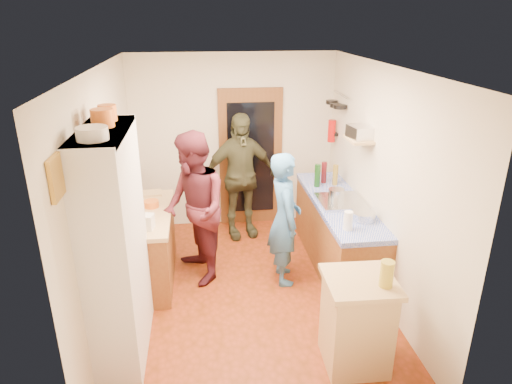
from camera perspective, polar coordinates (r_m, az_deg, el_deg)
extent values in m
cube|color=maroon|center=(5.58, -0.89, -12.37)|extent=(3.00, 4.00, 0.02)
cube|color=silver|center=(4.66, -1.07, 15.49)|extent=(3.00, 4.00, 0.02)
cube|color=beige|center=(6.88, -2.81, 6.28)|extent=(3.00, 0.02, 2.60)
cube|color=beige|center=(3.19, 3.06, -12.67)|extent=(3.00, 0.02, 2.60)
cube|color=beige|center=(5.05, -18.27, -0.49)|extent=(0.02, 4.00, 2.60)
cube|color=beige|center=(5.34, 15.37, 1.01)|extent=(0.02, 4.00, 2.60)
cube|color=brown|center=(6.93, -0.68, 4.27)|extent=(0.95, 0.06, 2.10)
cube|color=black|center=(6.90, -0.65, 4.19)|extent=(0.70, 0.02, 1.70)
cube|color=silver|center=(4.37, -17.06, -6.68)|extent=(0.40, 1.20, 2.20)
cube|color=silver|center=(4.00, -18.73, 7.14)|extent=(0.40, 1.14, 0.04)
cylinder|color=white|center=(3.66, -19.80, 6.90)|extent=(0.24, 0.24, 0.10)
cylinder|color=orange|center=(4.07, -18.65, 8.77)|extent=(0.19, 0.19, 0.15)
cylinder|color=orange|center=(4.30, -18.07, 9.39)|extent=(0.16, 0.16, 0.14)
cube|color=brown|center=(5.76, -13.45, -6.79)|extent=(0.60, 1.40, 0.85)
cube|color=tan|center=(5.57, -13.84, -2.70)|extent=(0.64, 1.44, 0.05)
cube|color=white|center=(5.11, -13.90, -3.64)|extent=(0.24, 0.19, 0.16)
cylinder|color=white|center=(5.37, -14.66, -2.35)|extent=(0.19, 0.19, 0.18)
cylinder|color=orange|center=(5.67, -12.95, -1.45)|extent=(0.20, 0.20, 0.08)
cube|color=tan|center=(6.09, -13.14, -0.15)|extent=(0.32, 0.25, 0.02)
cube|color=brown|center=(6.01, 10.05, -5.34)|extent=(0.60, 2.20, 0.84)
cube|color=#0727C2|center=(5.82, 10.33, -1.37)|extent=(0.62, 2.22, 0.06)
cube|color=silver|center=(5.75, 10.56, -1.17)|extent=(0.55, 0.58, 0.04)
cylinder|color=silver|center=(5.74, 10.00, -0.25)|extent=(0.20, 0.20, 0.13)
cylinder|color=#143F14|center=(6.20, 7.68, 2.05)|extent=(0.10, 0.10, 0.31)
cylinder|color=#591419|center=(6.37, 8.49, 2.43)|extent=(0.08, 0.08, 0.29)
cylinder|color=olive|center=(6.31, 9.88, 2.11)|extent=(0.08, 0.08, 0.28)
cylinder|color=white|center=(5.03, 11.44, -3.54)|extent=(0.10, 0.10, 0.21)
cylinder|color=silver|center=(5.31, 13.26, -2.95)|extent=(0.30, 0.30, 0.10)
cube|color=tan|center=(4.45, 12.42, -15.85)|extent=(0.57, 0.57, 0.86)
cube|color=tan|center=(4.20, 12.91, -10.89)|extent=(0.64, 0.64, 0.05)
cube|color=white|center=(4.22, 12.06, -10.48)|extent=(0.36, 0.29, 0.02)
cylinder|color=#AD9E2D|center=(4.09, 16.03, -9.81)|extent=(0.12, 0.12, 0.24)
cylinder|color=silver|center=(6.52, 10.60, 11.87)|extent=(0.02, 0.65, 0.02)
cylinder|color=black|center=(6.36, 10.46, 10.45)|extent=(0.18, 0.18, 0.05)
cylinder|color=black|center=(6.56, 9.93, 10.62)|extent=(0.16, 0.16, 0.05)
cylinder|color=black|center=(6.74, 9.45, 11.03)|extent=(0.17, 0.17, 0.05)
cube|color=tan|center=(5.57, 12.72, 6.42)|extent=(0.26, 0.42, 0.03)
cube|color=silver|center=(5.55, 12.80, 7.32)|extent=(0.26, 0.33, 0.15)
cube|color=black|center=(6.81, 9.90, 7.14)|extent=(0.06, 0.10, 0.04)
cylinder|color=red|center=(6.78, 9.44, 7.54)|extent=(0.11, 0.11, 0.32)
cube|color=gold|center=(3.38, -23.73, 1.64)|extent=(0.03, 0.25, 0.30)
imported|color=teal|center=(5.42, 3.97, -3.47)|extent=(0.40, 0.60, 1.63)
imported|color=#4C1923|center=(5.50, -7.56, -1.91)|extent=(0.94, 1.07, 1.86)
imported|color=#373722|center=(6.53, -1.93, 1.96)|extent=(1.15, 0.68, 1.84)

